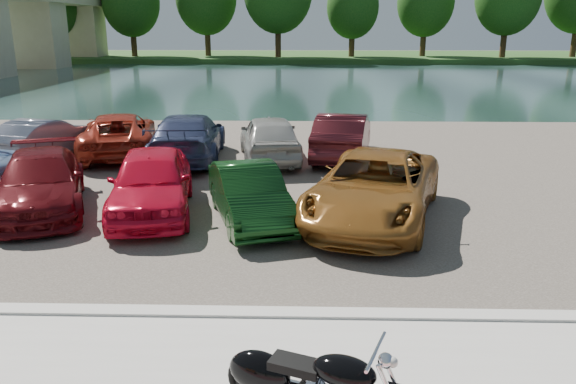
% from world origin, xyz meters
% --- Properties ---
extents(kerb, '(60.00, 0.30, 0.14)m').
position_xyz_m(kerb, '(0.00, 2.00, 0.07)').
color(kerb, '#BBB8B0').
rests_on(kerb, ground).
extents(parking_lot, '(60.00, 18.00, 0.04)m').
position_xyz_m(parking_lot, '(0.00, 11.00, 0.02)').
color(parking_lot, '#474239').
rests_on(parking_lot, ground).
extents(river, '(120.00, 40.00, 0.00)m').
position_xyz_m(river, '(0.00, 40.00, 0.00)').
color(river, '#1B312F').
rests_on(river, ground).
extents(far_bank, '(120.00, 24.00, 0.60)m').
position_xyz_m(far_bank, '(0.00, 72.00, 0.30)').
color(far_bank, '#224418').
rests_on(far_bank, ground).
extents(motorcycle, '(2.23, 1.10, 1.05)m').
position_xyz_m(motorcycle, '(0.16, -0.35, 0.56)').
color(motorcycle, black).
rests_on(motorcycle, promenade).
extents(car_3, '(3.38, 4.99, 1.34)m').
position_xyz_m(car_3, '(-6.01, 6.94, 0.71)').
color(car_3, '#570C11').
rests_on(car_3, parking_lot).
extents(car_4, '(2.47, 4.60, 1.49)m').
position_xyz_m(car_4, '(-3.36, 6.79, 0.78)').
color(car_4, red).
rests_on(car_4, parking_lot).
extents(car_5, '(2.35, 3.99, 1.24)m').
position_xyz_m(car_5, '(-1.08, 6.28, 0.66)').
color(car_5, '#0E3612').
rests_on(car_5, parking_lot).
extents(car_6, '(3.91, 5.81, 1.48)m').
position_xyz_m(car_6, '(1.67, 6.45, 0.78)').
color(car_6, '#935B22').
rests_on(car_6, parking_lot).
extents(car_9, '(2.26, 4.15, 1.30)m').
position_xyz_m(car_9, '(-8.41, 12.36, 0.69)').
color(car_9, slate).
rests_on(car_9, parking_lot).
extents(car_10, '(3.50, 5.46, 1.40)m').
position_xyz_m(car_10, '(-6.05, 12.86, 0.74)').
color(car_10, '#9D2A1A').
rests_on(car_10, parking_lot).
extents(car_11, '(2.44, 5.29, 1.50)m').
position_xyz_m(car_11, '(-3.58, 12.12, 0.79)').
color(car_11, navy).
rests_on(car_11, parking_lot).
extents(car_12, '(2.40, 4.58, 1.49)m').
position_xyz_m(car_12, '(-0.97, 12.17, 0.78)').
color(car_12, '#A9A9A4').
rests_on(car_12, parking_lot).
extents(car_13, '(2.29, 4.69, 1.48)m').
position_xyz_m(car_13, '(1.38, 12.53, 0.78)').
color(car_13, '#451217').
rests_on(car_13, parking_lot).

